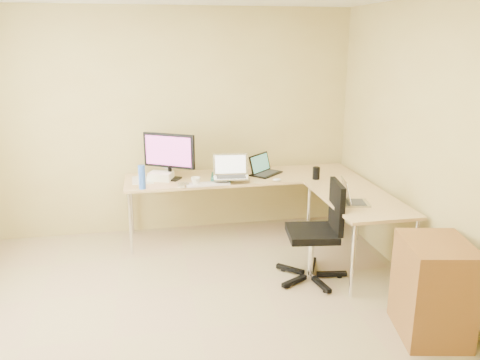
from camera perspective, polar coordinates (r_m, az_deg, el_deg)
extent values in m
plane|color=tan|center=(4.07, -4.83, -17.03)|extent=(4.50, 4.50, 0.00)
plane|color=tan|center=(5.73, -7.69, 6.68)|extent=(4.50, 0.00, 4.50)
plane|color=tan|center=(4.28, 23.91, 2.26)|extent=(0.00, 4.50, 4.50)
cube|color=tan|center=(5.66, 0.28, -3.05)|extent=(2.65, 0.70, 0.73)
cube|color=tan|center=(5.06, 13.52, -5.91)|extent=(0.70, 1.30, 0.73)
cube|color=black|center=(5.41, -8.33, 2.77)|extent=(0.62, 0.48, 0.52)
cube|color=#1E584A|center=(5.40, -2.25, 0.31)|extent=(0.27, 0.33, 0.05)
cube|color=#BCBCBC|center=(5.26, -1.06, 1.55)|extent=(0.41, 0.33, 0.25)
cube|color=black|center=(5.60, 3.09, 1.83)|extent=(0.45, 0.45, 0.23)
cube|color=silver|center=(5.20, -3.76, -0.49)|extent=(0.47, 0.14, 0.02)
ellipsoid|color=white|center=(5.35, 4.36, 0.03)|extent=(0.10, 0.06, 0.04)
imported|color=white|center=(5.18, -5.24, -0.18)|extent=(0.12, 0.12, 0.09)
cylinder|color=silver|center=(5.18, -6.69, -0.59)|extent=(0.15, 0.15, 0.03)
cylinder|color=blue|center=(5.13, -11.47, 0.34)|extent=(0.09, 0.09, 0.25)
cube|color=silver|center=(5.48, -11.40, 0.01)|extent=(0.24, 0.33, 0.01)
cube|color=white|center=(5.45, -9.29, 0.47)|extent=(0.30, 0.26, 0.09)
cylinder|color=silver|center=(5.54, -8.38, 1.97)|extent=(0.30, 0.30, 0.31)
cylinder|color=black|center=(5.47, 8.96, 0.80)|extent=(0.10, 0.10, 0.14)
cube|color=#AEAEAE|center=(4.71, 13.49, -1.58)|extent=(0.34, 0.29, 0.20)
cube|color=black|center=(4.64, 8.46, -5.87)|extent=(0.66, 0.66, 0.98)
cube|color=brown|center=(4.10, 21.74, -12.14)|extent=(0.59, 0.68, 0.82)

